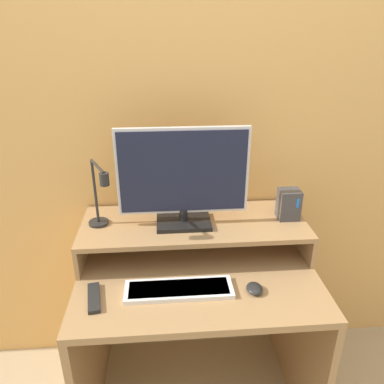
# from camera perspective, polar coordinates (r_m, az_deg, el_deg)

# --- Properties ---
(wall_back) EXTENTS (6.00, 0.05, 2.50)m
(wall_back) POSITION_cam_1_polar(r_m,az_deg,el_deg) (1.76, -0.30, 8.96)
(wall_back) COLOR #E5AD60
(wall_back) RESTS_ON ground_plane
(desk) EXTENTS (1.00, 0.70, 0.76)m
(desk) POSITION_cam_1_polar(r_m,az_deg,el_deg) (1.78, 0.74, -18.03)
(desk) COLOR #A87F51
(desk) RESTS_ON ground_plane
(monitor_shelf) EXTENTS (1.00, 0.38, 0.15)m
(monitor_shelf) POSITION_cam_1_polar(r_m,az_deg,el_deg) (1.70, 0.30, -5.21)
(monitor_shelf) COLOR #A87F51
(monitor_shelf) RESTS_ON desk
(monitor) EXTENTS (0.56, 0.17, 0.43)m
(monitor) POSITION_cam_1_polar(r_m,az_deg,el_deg) (1.57, -1.36, 2.24)
(monitor) COLOR black
(monitor) RESTS_ON monitor_shelf
(desk_lamp) EXTENTS (0.13, 0.21, 0.30)m
(desk_lamp) POSITION_cam_1_polar(r_m,az_deg,el_deg) (1.60, -13.93, -1.08)
(desk_lamp) COLOR black
(desk_lamp) RESTS_ON monitor_shelf
(router_dock) EXTENTS (0.09, 0.08, 0.14)m
(router_dock) POSITION_cam_1_polar(r_m,az_deg,el_deg) (1.74, 14.51, -1.82)
(router_dock) COLOR #3D3D42
(router_dock) RESTS_ON monitor_shelf
(keyboard) EXTENTS (0.42, 0.13, 0.02)m
(keyboard) POSITION_cam_1_polar(r_m,az_deg,el_deg) (1.51, -2.01, -14.59)
(keyboard) COLOR white
(keyboard) RESTS_ON desk
(mouse) EXTENTS (0.06, 0.08, 0.03)m
(mouse) POSITION_cam_1_polar(r_m,az_deg,el_deg) (1.53, 9.50, -14.31)
(mouse) COLOR black
(mouse) RESTS_ON desk
(remote_control) EXTENTS (0.07, 0.17, 0.02)m
(remote_control) POSITION_cam_1_polar(r_m,az_deg,el_deg) (1.52, -14.73, -15.31)
(remote_control) COLOR black
(remote_control) RESTS_ON desk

